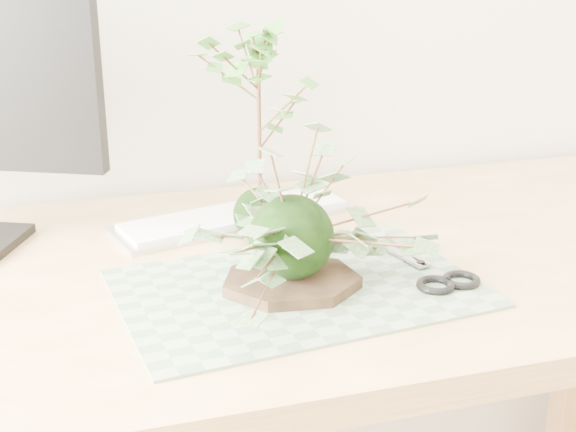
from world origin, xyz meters
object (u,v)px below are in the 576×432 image
object	(u,v)px
desk	(288,315)
ivy_kokedama	(291,199)
maple_kokedama	(259,83)
keyboard	(236,217)

from	to	relation	value
desk	ivy_kokedama	world-z (taller)	ivy_kokedama
ivy_kokedama	maple_kokedama	xyz separation A→B (m)	(0.01, 0.18, 0.11)
maple_kokedama	keyboard	world-z (taller)	maple_kokedama
desk	keyboard	xyz separation A→B (m)	(-0.04, 0.17, 0.10)
ivy_kokedama	maple_kokedama	bearing A→B (deg)	87.84
desk	maple_kokedama	size ratio (longest dim) A/B	4.75
keyboard	ivy_kokedama	bearing A→B (deg)	-102.09
ivy_kokedama	maple_kokedama	distance (m)	0.21
desk	maple_kokedama	bearing A→B (deg)	102.25
maple_kokedama	keyboard	size ratio (longest dim) A/B	0.82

